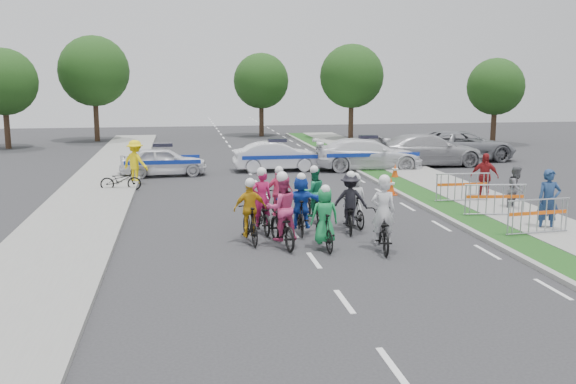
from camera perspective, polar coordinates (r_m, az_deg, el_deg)
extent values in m
plane|color=#28282B|center=(16.01, 2.33, -6.11)|extent=(90.00, 90.00, 0.00)
cube|color=gray|center=(22.13, 12.66, -1.61)|extent=(0.20, 60.00, 0.12)
cube|color=#184717|center=(22.40, 14.32, -1.55)|extent=(1.20, 60.00, 0.11)
cube|color=gray|center=(23.18, 18.39, -1.35)|extent=(2.40, 60.00, 0.13)
cube|color=gray|center=(20.78, -18.52, -2.64)|extent=(3.00, 60.00, 0.13)
imported|color=black|center=(17.04, 8.36, -3.39)|extent=(1.00, 2.06, 1.04)
imported|color=silver|center=(16.88, 8.45, -1.70)|extent=(0.69, 0.51, 1.73)
sphere|color=white|center=(16.69, 8.58, 1.04)|extent=(0.30, 0.30, 0.30)
imported|color=black|center=(16.96, 3.23, -3.44)|extent=(0.55, 1.68, 1.00)
imported|color=#1A9048|center=(16.81, 3.28, -2.06)|extent=(0.75, 0.51, 1.50)
sphere|color=white|center=(16.63, 3.34, 0.22)|extent=(0.26, 0.26, 0.26)
imported|color=black|center=(17.22, -0.57, -3.12)|extent=(0.99, 2.09, 1.06)
imported|color=#CC3873|center=(17.05, -0.55, -1.42)|extent=(0.94, 0.78, 1.76)
sphere|color=white|center=(16.86, -0.53, 1.34)|extent=(0.30, 0.30, 0.30)
imported|color=black|center=(17.61, -3.39, -2.86)|extent=(0.68, 1.77, 1.04)
imported|color=gold|center=(17.47, -3.39, -1.49)|extent=(0.95, 0.48, 1.56)
sphere|color=white|center=(17.29, -3.39, 0.82)|extent=(0.27, 0.27, 0.27)
imported|color=black|center=(18.97, 5.48, -2.10)|extent=(0.96, 1.87, 0.93)
imported|color=black|center=(18.83, 5.54, -0.67)|extent=(1.10, 0.77, 1.55)
sphere|color=white|center=(18.66, 5.62, 1.48)|extent=(0.27, 0.27, 0.27)
imported|color=black|center=(18.61, 1.12, -2.15)|extent=(0.64, 1.75, 1.03)
imported|color=blue|center=(18.47, 1.15, -0.86)|extent=(1.47, 0.59, 1.54)
sphere|color=white|center=(18.30, 1.19, 1.31)|extent=(0.27, 0.27, 0.27)
imported|color=black|center=(18.84, -2.37, -2.06)|extent=(0.84, 1.95, 0.99)
imported|color=#B81750|center=(18.69, -2.36, -0.56)|extent=(0.64, 0.45, 1.65)
sphere|color=white|center=(18.51, -2.36, 1.78)|extent=(0.29, 0.29, 0.29)
imported|color=black|center=(19.57, 5.90, -1.70)|extent=(0.63, 1.63, 0.95)
imported|color=silver|center=(19.44, 5.96, -0.52)|extent=(0.75, 0.54, 1.43)
sphere|color=white|center=(19.29, 6.03, 1.36)|extent=(0.25, 0.25, 0.25)
imported|color=black|center=(20.16, 2.26, -1.34)|extent=(0.90, 1.84, 0.93)
imported|color=#188857|center=(20.02, 2.29, 0.00)|extent=(0.84, 0.70, 1.54)
sphere|color=white|center=(19.85, 2.34, 2.00)|extent=(0.27, 0.27, 0.27)
imported|color=black|center=(20.15, -0.84, -1.21)|extent=(0.57, 1.71, 1.01)
imported|color=#F64480|center=(20.02, -0.82, -0.02)|extent=(0.91, 0.42, 1.52)
sphere|color=white|center=(19.86, -0.80, 1.94)|extent=(0.26, 0.26, 0.26)
imported|color=white|center=(30.06, -11.03, 2.70)|extent=(4.06, 1.89, 1.35)
imported|color=white|center=(31.12, -0.96, 3.19)|extent=(4.26, 1.55, 1.39)
imported|color=white|center=(31.62, 7.11, 3.36)|extent=(5.49, 2.62, 1.54)
imported|color=#A4A4A8|center=(33.58, 12.44, 3.66)|extent=(5.62, 2.34, 1.62)
imported|color=gray|center=(36.09, 15.17, 3.99)|extent=(6.04, 3.07, 1.64)
imported|color=navy|center=(20.23, 22.17, -0.72)|extent=(0.74, 0.56, 1.85)
imported|color=#5D5D63|center=(23.00, 19.64, 0.30)|extent=(0.96, 0.92, 1.55)
imported|color=maroon|center=(24.79, 17.06, 1.33)|extent=(1.10, 0.73, 1.73)
imported|color=yellow|center=(28.05, -13.41, 2.62)|extent=(1.38, 1.27, 1.86)
cube|color=#F24C0C|center=(25.08, 9.10, -0.22)|extent=(0.40, 0.40, 0.03)
cone|color=#F24C0C|center=(25.02, 9.13, 0.53)|extent=(0.36, 0.36, 0.70)
cylinder|color=silver|center=(25.00, 9.13, 0.76)|extent=(0.29, 0.29, 0.08)
cube|color=#F24C0C|center=(28.94, 9.47, 1.15)|extent=(0.40, 0.40, 0.03)
cone|color=#F24C0C|center=(28.89, 9.49, 1.81)|extent=(0.36, 0.36, 0.70)
cylinder|color=silver|center=(28.88, 9.50, 2.01)|extent=(0.29, 0.29, 0.08)
imported|color=black|center=(26.51, -14.65, 1.02)|extent=(1.62, 0.60, 0.84)
cylinder|color=#382619|center=(44.47, -23.72, 5.48)|extent=(0.36, 0.36, 3.00)
sphere|color=#1C3E13|center=(44.37, -23.97, 8.95)|extent=(4.20, 4.20, 4.20)
cylinder|color=#382619|center=(46.74, 5.61, 6.62)|extent=(0.36, 0.36, 3.25)
sphere|color=#1C3E13|center=(46.65, 5.68, 10.21)|extent=(4.55, 4.55, 4.55)
cylinder|color=#382619|center=(46.28, 17.81, 5.84)|extent=(0.36, 0.36, 2.75)
sphere|color=#1C3E13|center=(46.18, 17.98, 8.90)|extent=(3.85, 3.85, 3.85)
cylinder|color=#382619|center=(47.47, -16.68, 6.45)|extent=(0.36, 0.36, 3.50)
sphere|color=#1C3E13|center=(47.39, -16.88, 10.25)|extent=(4.90, 4.90, 4.90)
cylinder|color=#382619|center=(49.51, -2.38, 6.72)|extent=(0.36, 0.36, 3.00)
sphere|color=#1C3E13|center=(49.42, -2.40, 9.84)|extent=(4.20, 4.20, 4.20)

